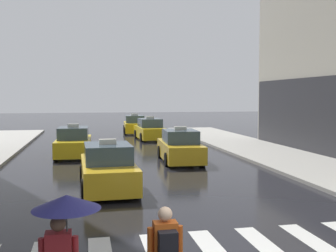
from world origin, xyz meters
TOP-DOWN VIEW (x-y plane):
  - taxi_lead at (-1.33, 9.51)m, footprint 2.03×4.59m
  - taxi_second at (2.60, 14.96)m, footprint 2.11×4.62m
  - taxi_third at (-2.77, 18.01)m, footprint 2.05×4.59m
  - taxi_fourth at (2.72, 25.81)m, footprint 2.05×4.60m
  - taxi_fifth at (2.20, 31.34)m, footprint 2.12×4.63m
  - pedestrian_with_umbrella at (-2.38, 0.69)m, footprint 0.96×0.96m
  - pedestrian_with_backpack at (-0.90, 0.81)m, footprint 0.55×0.43m

SIDE VIEW (x-z plane):
  - taxi_lead at x=-1.33m, z-range -0.18..1.63m
  - taxi_second at x=2.60m, z-range -0.18..1.63m
  - taxi_third at x=-2.77m, z-range -0.18..1.63m
  - taxi_fourth at x=2.72m, z-range -0.18..1.63m
  - taxi_fifth at x=2.20m, z-range -0.18..1.63m
  - pedestrian_with_backpack at x=-0.90m, z-range 0.15..1.80m
  - pedestrian_with_umbrella at x=-2.38m, z-range 0.55..2.49m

